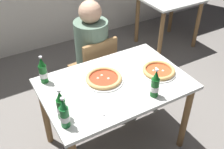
{
  "coord_description": "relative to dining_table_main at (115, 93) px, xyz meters",
  "views": [
    {
      "loc": [
        -0.88,
        -1.48,
        2.09
      ],
      "look_at": [
        0.0,
        0.05,
        0.8
      ],
      "focal_mm": 42.58,
      "sensor_mm": 36.0,
      "label": 1
    }
  ],
  "objects": [
    {
      "name": "chair_behind_table",
      "position": [
        0.12,
        0.61,
        -0.15
      ],
      "size": [
        0.43,
        0.43,
        0.85
      ],
      "rotation": [
        0.0,
        0.0,
        3.22
      ],
      "color": "olive",
      "rests_on": "ground_plane"
    },
    {
      "name": "napkin_with_cutlery",
      "position": [
        -0.31,
        -0.21,
        0.12
      ],
      "size": [
        0.23,
        0.23,
        0.01
      ],
      "color": "white",
      "rests_on": "dining_table_main"
    },
    {
      "name": "ground_plane",
      "position": [
        0.0,
        0.0,
        -0.64
      ],
      "size": [
        8.0,
        8.0,
        0.0
      ],
      "primitive_type": "plane",
      "color": "slate"
    },
    {
      "name": "beer_bottle_center",
      "position": [
        -0.52,
        -0.16,
        0.22
      ],
      "size": [
        0.07,
        0.07,
        0.25
      ],
      "color": "#14591E",
      "rests_on": "dining_table_main"
    },
    {
      "name": "dining_table_background",
      "position": [
        1.68,
        1.31,
        -0.04
      ],
      "size": [
        0.8,
        0.7,
        0.75
      ],
      "color": "silver",
      "rests_on": "ground_plane"
    },
    {
      "name": "dining_table_main",
      "position": [
        0.0,
        0.0,
        0.0
      ],
      "size": [
        1.2,
        0.8,
        0.75
      ],
      "color": "silver",
      "rests_on": "ground_plane"
    },
    {
      "name": "pizza_margherita_near",
      "position": [
        -0.07,
        0.07,
        0.13
      ],
      "size": [
        0.33,
        0.33,
        0.04
      ],
      "color": "white",
      "rests_on": "dining_table_main"
    },
    {
      "name": "beer_bottle_right",
      "position": [
        -0.53,
        -0.24,
        0.22
      ],
      "size": [
        0.07,
        0.07,
        0.25
      ],
      "color": "#196B2D",
      "rests_on": "dining_table_main"
    },
    {
      "name": "pizza_marinara_far",
      "position": [
        0.4,
        -0.07,
        0.14
      ],
      "size": [
        0.3,
        0.3,
        0.04
      ],
      "color": "white",
      "rests_on": "dining_table_main"
    },
    {
      "name": "beer_bottle_left",
      "position": [
        -0.5,
        0.3,
        0.22
      ],
      "size": [
        0.07,
        0.07,
        0.25
      ],
      "color": "#14591E",
      "rests_on": "dining_table_main"
    },
    {
      "name": "diner_seated",
      "position": [
        0.11,
        0.66,
        -0.05
      ],
      "size": [
        0.34,
        0.34,
        1.21
      ],
      "color": "#2D3342",
      "rests_on": "ground_plane"
    },
    {
      "name": "beer_bottle_extra",
      "position": [
        0.18,
        -0.29,
        0.22
      ],
      "size": [
        0.07,
        0.07,
        0.25
      ],
      "color": "#14591E",
      "rests_on": "dining_table_main"
    }
  ]
}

